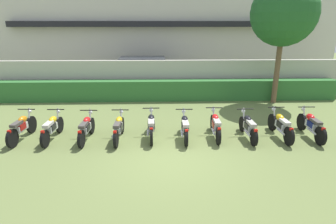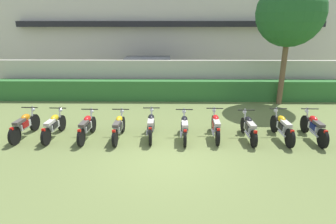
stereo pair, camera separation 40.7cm
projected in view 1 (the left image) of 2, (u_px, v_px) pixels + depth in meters
name	position (u px, v px, depth m)	size (l,w,h in m)	color
ground	(170.00, 158.00, 8.27)	(60.00, 60.00, 0.00)	olive
building	(163.00, 27.00, 20.86)	(23.39, 6.50, 7.20)	beige
compound_wall	(165.00, 79.00, 14.89)	(22.22, 0.30, 1.98)	#BCB7A8
hedge_row	(165.00, 90.00, 14.37)	(17.78, 0.70, 1.04)	#337033
parked_car	(145.00, 73.00, 16.83)	(4.52, 2.12, 1.89)	black
tree_near_inspector	(284.00, 13.00, 12.78)	(3.05, 3.05, 5.82)	brown
motorcycle_in_row_0	(22.00, 127.00, 9.44)	(0.60, 1.90, 0.97)	black
motorcycle_in_row_1	(52.00, 127.00, 9.47)	(0.60, 1.90, 0.95)	black
motorcycle_in_row_2	(86.00, 128.00, 9.41)	(0.60, 1.82, 0.95)	black
motorcycle_in_row_3	(119.00, 128.00, 9.44)	(0.60, 1.86, 0.95)	black
motorcycle_in_row_4	(151.00, 126.00, 9.59)	(0.60, 1.85, 0.97)	black
motorcycle_in_row_5	(185.00, 127.00, 9.52)	(0.60, 1.82, 0.95)	black
motorcycle_in_row_6	(216.00, 125.00, 9.67)	(0.60, 1.87, 0.96)	black
motorcycle_in_row_7	(248.00, 126.00, 9.58)	(0.60, 1.82, 0.94)	black
motorcycle_in_row_8	(281.00, 125.00, 9.64)	(0.60, 1.98, 0.97)	black
motorcycle_in_row_9	(311.00, 125.00, 9.66)	(0.60, 1.99, 0.98)	black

